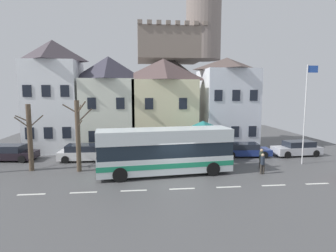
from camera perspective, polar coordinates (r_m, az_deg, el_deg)
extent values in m
cube|color=#4F4F50|center=(19.31, 2.19, -11.27)|extent=(40.00, 60.00, 0.06)
cube|color=silver|center=(18.83, -26.03, -12.38)|extent=(1.60, 0.20, 0.01)
cube|color=silver|center=(18.04, -16.80, -12.80)|extent=(1.60, 0.20, 0.01)
cube|color=silver|center=(17.74, -6.99, -12.89)|extent=(1.60, 0.20, 0.01)
cube|color=silver|center=(17.94, 2.88, -12.61)|extent=(1.60, 0.20, 0.01)
cube|color=silver|center=(18.63, 12.24, -12.02)|extent=(1.60, 0.20, 0.01)
cube|color=silver|center=(19.75, 20.69, -11.21)|extent=(1.60, 0.20, 0.01)
cube|color=silver|center=(21.24, 28.05, -10.30)|extent=(1.60, 0.20, 0.01)
cube|color=white|center=(30.89, -21.98, 3.70)|extent=(5.03, 5.11, 9.02)
pyramid|color=#453D43|center=(31.11, -22.47, 13.98)|extent=(5.03, 5.11, 2.11)
cube|color=black|center=(29.17, -26.31, -1.33)|extent=(0.80, 0.06, 1.10)
cube|color=black|center=(28.64, -23.16, -1.31)|extent=(0.80, 0.06, 1.10)
cube|color=black|center=(28.19, -19.90, -1.29)|extent=(0.80, 0.06, 1.10)
cube|color=black|center=(28.91, -26.74, 6.38)|extent=(0.80, 0.06, 1.10)
cube|color=black|center=(28.37, -23.55, 6.55)|extent=(0.80, 0.06, 1.10)
cube|color=black|center=(27.92, -20.24, 6.70)|extent=(0.80, 0.06, 1.10)
cube|color=silver|center=(30.27, -11.81, 2.36)|extent=(5.34, 5.79, 7.28)
pyramid|color=#373542|center=(30.27, -12.04, 11.49)|extent=(5.34, 5.79, 2.35)
cube|color=black|center=(27.78, -15.03, -2.09)|extent=(0.80, 0.06, 1.10)
cube|color=black|center=(27.49, -9.53, -2.04)|extent=(0.80, 0.06, 1.10)
cube|color=black|center=(27.47, -15.24, 4.45)|extent=(0.80, 0.06, 1.10)
cube|color=black|center=(27.17, -9.66, 4.57)|extent=(0.80, 0.06, 1.10)
cube|color=beige|center=(30.10, -0.92, 2.41)|extent=(6.62, 5.49, 7.21)
pyramid|color=#544241|center=(30.09, -0.93, 11.42)|extent=(6.62, 5.49, 2.24)
cube|color=black|center=(27.46, -3.82, -2.00)|extent=(0.80, 0.06, 1.10)
cube|color=black|center=(27.79, 3.02, -1.89)|extent=(0.80, 0.06, 1.10)
cube|color=black|center=(27.15, -3.87, 4.54)|extent=(0.80, 0.06, 1.10)
cube|color=black|center=(27.48, 3.06, 4.58)|extent=(0.80, 0.06, 1.10)
cube|color=silver|center=(31.92, 11.66, 3.58)|extent=(5.44, 6.40, 8.37)
pyramid|color=#50423E|center=(32.00, 11.88, 12.27)|extent=(5.44, 6.40, 1.32)
cube|color=black|center=(28.53, 10.06, -1.19)|extent=(0.80, 0.06, 1.10)
cube|color=black|center=(29.09, 13.49, -1.12)|extent=(0.80, 0.06, 1.10)
cube|color=black|center=(29.74, 16.79, -1.05)|extent=(0.80, 0.06, 1.10)
cube|color=black|center=(28.24, 10.21, 6.13)|extent=(0.80, 0.06, 1.10)
cube|color=black|center=(28.81, 13.70, 6.06)|extent=(0.80, 0.06, 1.10)
cube|color=black|center=(29.47, 17.04, 5.97)|extent=(0.80, 0.06, 1.10)
cone|color=#635B58|center=(54.17, 0.21, 7.38)|extent=(34.04, 34.04, 12.70)
cube|color=gray|center=(54.81, 0.21, 15.80)|extent=(11.75, 11.75, 5.37)
cylinder|color=gray|center=(53.44, 7.22, 19.00)|extent=(6.22, 6.22, 10.92)
cube|color=gray|center=(49.29, -5.74, 20.33)|extent=(0.78, 0.70, 0.65)
cube|color=gray|center=(49.33, -3.80, 20.33)|extent=(0.78, 0.70, 0.65)
cube|color=gray|center=(49.42, -1.87, 20.32)|extent=(0.78, 0.70, 0.65)
cube|color=gray|center=(49.56, 0.06, 20.28)|extent=(0.78, 0.70, 0.65)
cube|color=gray|center=(49.75, 1.97, 20.23)|extent=(0.78, 0.70, 0.65)
cube|color=gray|center=(49.99, 3.87, 20.15)|extent=(0.78, 0.70, 0.65)
cube|color=gray|center=(50.27, 5.74, 20.06)|extent=(0.78, 0.70, 0.65)
cube|color=gray|center=(50.61, 7.58, 19.95)|extent=(0.78, 0.70, 0.65)
cube|color=silver|center=(20.69, -0.67, -7.50)|extent=(9.89, 3.44, 1.18)
cube|color=#1E8C60|center=(20.67, -0.67, -7.35)|extent=(9.92, 3.46, 0.36)
cube|color=#19232D|center=(20.44, -0.67, -4.56)|extent=(9.79, 3.39, 0.99)
cube|color=silver|center=(20.27, -0.68, -1.90)|extent=(9.89, 3.44, 0.93)
cube|color=#19232D|center=(21.93, 11.91, -3.92)|extent=(0.28, 2.02, 0.95)
cylinder|color=black|center=(22.71, 6.97, -7.11)|extent=(1.02, 0.39, 1.00)
cylinder|color=black|center=(20.62, 9.11, -8.62)|extent=(1.02, 0.39, 1.00)
cylinder|color=black|center=(21.51, -10.02, -7.98)|extent=(1.02, 0.39, 1.00)
cylinder|color=black|center=(19.28, -9.73, -9.74)|extent=(1.02, 0.39, 1.00)
cylinder|color=#473D33|center=(26.44, 2.75, -3.50)|extent=(0.14, 0.14, 2.40)
cylinder|color=#473D33|center=(27.14, 9.66, -3.32)|extent=(0.14, 0.14, 2.40)
cylinder|color=#473D33|center=(23.24, 4.01, -4.98)|extent=(0.14, 0.14, 2.40)
cylinder|color=#473D33|center=(24.04, 11.80, -4.71)|extent=(0.14, 0.14, 2.40)
pyramid|color=#227672|center=(24.88, 7.12, -0.17)|extent=(3.60, 3.60, 1.07)
cube|color=navy|center=(27.31, 15.44, -5.00)|extent=(4.65, 2.25, 0.55)
cube|color=#1E232D|center=(27.15, 15.02, -3.92)|extent=(2.84, 1.86, 0.50)
cylinder|color=black|center=(28.59, 17.82, -4.83)|extent=(0.66, 0.26, 0.64)
cylinder|color=black|center=(26.98, 18.98, -5.57)|extent=(0.66, 0.26, 0.64)
cylinder|color=black|center=(27.80, 11.99, -4.97)|extent=(0.66, 0.26, 0.64)
cylinder|color=black|center=(26.15, 12.81, -5.76)|extent=(0.66, 0.26, 0.64)
cube|color=silver|center=(29.21, 24.64, -4.48)|extent=(4.53, 2.02, 0.68)
cube|color=#1E232D|center=(29.23, 25.06, -3.29)|extent=(2.75, 1.69, 0.53)
cylinder|color=black|center=(27.79, 23.10, -5.40)|extent=(0.65, 0.25, 0.64)
cylinder|color=black|center=(29.13, 21.34, -4.76)|extent=(0.65, 0.25, 0.64)
cylinder|color=black|center=(29.47, 27.86, -4.96)|extent=(0.65, 0.25, 0.64)
cylinder|color=black|center=(30.74, 26.00, -4.39)|extent=(0.65, 0.25, 0.64)
cube|color=black|center=(28.38, -29.18, -5.14)|extent=(4.37, 2.38, 0.61)
cube|color=#1E232D|center=(28.38, -29.61, -3.95)|extent=(2.69, 1.96, 0.57)
cylinder|color=black|center=(28.55, -25.84, -5.22)|extent=(0.66, 0.27, 0.64)
cylinder|color=black|center=(26.98, -27.56, -6.00)|extent=(0.66, 0.27, 0.64)
cylinder|color=black|center=(29.88, -30.59, -4.98)|extent=(0.66, 0.27, 0.64)
cube|color=white|center=(25.81, -16.53, -5.58)|extent=(4.43, 2.02, 0.69)
cube|color=#1E232D|center=(25.73, -17.06, -4.24)|extent=(2.68, 1.74, 0.54)
cylinder|color=black|center=(26.45, -13.03, -5.62)|extent=(0.65, 0.22, 0.64)
cylinder|color=black|center=(24.72, -13.66, -6.53)|extent=(0.65, 0.22, 0.64)
cylinder|color=black|center=(27.04, -19.12, -5.55)|extent=(0.65, 0.22, 0.64)
cylinder|color=black|center=(25.35, -20.16, -6.43)|extent=(0.65, 0.22, 0.64)
cylinder|color=#38332D|center=(21.98, 18.84, -8.25)|extent=(0.15, 0.15, 0.76)
cylinder|color=#38332D|center=(21.90, 18.38, -8.29)|extent=(0.15, 0.15, 0.76)
cylinder|color=#232B38|center=(21.78, 18.67, -6.66)|extent=(0.30, 0.30, 0.60)
sphere|color=#D1AD89|center=(21.69, 18.72, -5.61)|extent=(0.22, 0.22, 0.22)
cylinder|color=#38332D|center=(23.76, 18.27, -7.14)|extent=(0.17, 0.17, 0.72)
cylinder|color=#38332D|center=(23.58, 18.51, -7.26)|extent=(0.17, 0.17, 0.72)
cylinder|color=#2D382D|center=(23.53, 18.45, -5.73)|extent=(0.34, 0.34, 0.62)
sphere|color=tan|center=(23.44, 18.49, -4.72)|extent=(0.22, 0.22, 0.22)
cylinder|color=#2D2D38|center=(23.08, 7.72, -7.28)|extent=(0.17, 0.17, 0.70)
cylinder|color=#2D2D38|center=(23.29, 7.79, -7.15)|extent=(0.17, 0.17, 0.70)
cylinder|color=#7F6B56|center=(23.04, 7.78, -5.71)|extent=(0.36, 0.36, 0.64)
sphere|color=tan|center=(22.95, 7.80, -4.65)|extent=(0.24, 0.24, 0.24)
cube|color=brown|center=(28.00, 8.56, -4.54)|extent=(1.60, 0.45, 0.08)
cube|color=brown|center=(28.17, 8.45, -4.01)|extent=(1.60, 0.06, 0.40)
cube|color=#2D2D33|center=(27.87, 7.12, -5.04)|extent=(0.08, 0.36, 0.45)
cube|color=#2D2D33|center=(28.23, 9.97, -4.94)|extent=(0.08, 0.36, 0.45)
cylinder|color=silver|center=(25.59, 26.03, 1.96)|extent=(0.10, 0.10, 8.17)
cube|color=#264CA5|center=(25.82, 27.34, 10.24)|extent=(0.90, 0.03, 0.56)
cylinder|color=brown|center=(22.09, -17.83, -2.00)|extent=(0.35, 0.35, 5.38)
cylinder|color=brown|center=(21.95, -19.32, 3.34)|extent=(1.05, 0.17, 0.70)
cylinder|color=brown|center=(21.40, -17.52, 0.41)|extent=(0.61, 1.12, 0.65)
cylinder|color=brown|center=(22.37, -17.65, 3.28)|extent=(0.16, 1.06, 0.65)
cylinder|color=brown|center=(21.38, -17.26, 3.60)|extent=(0.88, 0.95, 0.95)
cylinder|color=brown|center=(21.97, -16.58, 2.02)|extent=(1.12, 0.41, 1.09)
cylinder|color=brown|center=(23.68, -26.26, -2.16)|extent=(0.36, 0.36, 5.09)
cylinder|color=brown|center=(23.50, -27.53, 1.34)|extent=(0.89, 0.41, 0.56)
cylinder|color=brown|center=(23.31, -27.55, 0.64)|extent=(0.81, 0.84, 0.92)
cylinder|color=brown|center=(24.12, -26.60, 0.96)|extent=(0.66, 1.17, 1.10)
cylinder|color=brown|center=(22.93, -26.43, 2.34)|extent=(0.51, 1.07, 0.88)
cylinder|color=brown|center=(23.38, -25.22, 0.85)|extent=(1.08, 0.15, 0.98)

